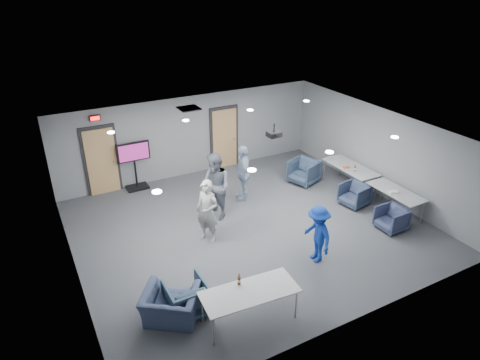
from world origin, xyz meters
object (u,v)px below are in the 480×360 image
person_b (216,187)px  bottle_right (355,169)px  person_a (207,211)px  tv_stand (135,163)px  bottle_front (239,280)px  table_right_a (350,168)px  chair_front_b (171,306)px  chair_right_b (354,195)px  projector (274,134)px  person_d (318,234)px  chair_right_c (391,219)px  chair_right_a (304,172)px  table_front_left (250,293)px  table_right_b (396,193)px  person_c (243,173)px  chair_front_a (186,297)px

person_b → bottle_right: (4.44, -0.67, -0.15)m
person_a → tv_stand: 3.84m
person_b → bottle_front: 3.85m
table_right_a → chair_front_b: bearing=111.8°
chair_right_b → projector: size_ratio=2.10×
person_d → bottle_right: size_ratio=6.49×
tv_stand → chair_right_c: bearing=-46.4°
person_d → chair_right_a: person_d is taller
chair_right_a → tv_stand: (-4.95, 2.19, 0.49)m
table_right_a → table_front_left: same height
chair_right_c → table_right_b: size_ratio=0.42×
person_b → chair_right_b: person_b is taller
table_right_a → bottle_front: bottle_front is taller
chair_right_a → person_c: bearing=-109.8°
person_b → table_right_a: size_ratio=1.00×
chair_right_b → chair_front_b: bearing=-84.5°
person_d → table_right_a: 4.21m
person_b → table_right_a: 4.59m
person_c → projector: (0.32, -1.13, 1.54)m
person_c → chair_right_b: 3.37m
person_a → tv_stand: (-0.80, 3.76, 0.04)m
chair_right_c → person_a: bearing=-113.3°
chair_right_c → bottle_right: 2.27m
chair_right_a → table_right_a: 1.49m
table_right_b → chair_right_a: bearing=21.0°
bottle_front → projector: bearing=48.9°
table_front_left → projector: (2.65, 3.41, 1.72)m
person_b → chair_front_a: bearing=-43.8°
table_front_left → person_b: bearing=78.3°
person_c → chair_right_c: bearing=57.8°
chair_right_a → table_front_left: (-4.60, -4.55, 0.29)m
chair_front_a → chair_right_a: bearing=-146.3°
tv_stand → projector: size_ratio=4.37×
chair_front_b → table_right_a: bearing=-122.5°
person_c → bottle_right: size_ratio=7.68×
table_front_left → projector: size_ratio=5.49×
chair_right_b → person_c: bearing=-135.9°
chair_front_b → tv_stand: tv_stand is taller
chair_right_b → projector: 3.26m
person_d → bottle_right: 3.91m
person_c → chair_front_b: size_ratio=1.62×
person_b → chair_right_a: 3.57m
person_d → chair_front_a: size_ratio=1.79×
chair_right_a → projector: (-1.95, -1.14, 2.01)m
person_c → bottle_front: person_c is taller
chair_front_b → table_right_b: 7.13m
table_right_b → table_front_left: same height
tv_stand → person_c: bearing=-39.5°
person_d → chair_front_b: 3.78m
tv_stand → projector: bearing=-48.0°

